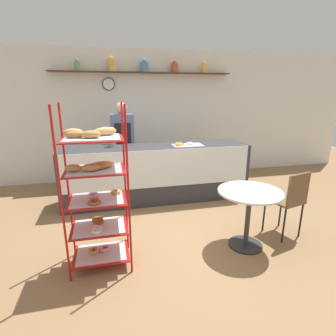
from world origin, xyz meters
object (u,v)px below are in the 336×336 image
at_px(cafe_table, 249,205).
at_px(person_worker, 123,144).
at_px(cafe_chair, 291,197).
at_px(coffee_carafe, 112,137).
at_px(donut_tray_counter, 183,144).
at_px(pastry_rack, 96,189).

bearing_deg(cafe_table, person_worker, 120.73).
bearing_deg(cafe_chair, cafe_table, -7.59).
relative_size(coffee_carafe, donut_tray_counter, 0.64).
height_order(cafe_table, cafe_chair, cafe_chair).
bearing_deg(pastry_rack, coffee_carafe, 82.74).
bearing_deg(cafe_table, coffee_carafe, 129.54).
bearing_deg(donut_tray_counter, cafe_chair, -58.50).
xyz_separation_m(person_worker, cafe_chair, (1.96, -2.17, -0.36)).
distance_m(cafe_chair, coffee_carafe, 2.85).
height_order(person_worker, coffee_carafe, person_worker).
height_order(person_worker, cafe_chair, person_worker).
distance_m(cafe_table, coffee_carafe, 2.46).
height_order(pastry_rack, donut_tray_counter, pastry_rack).
relative_size(cafe_chair, coffee_carafe, 2.75).
relative_size(cafe_chair, donut_tray_counter, 1.76).
xyz_separation_m(pastry_rack, coffee_carafe, (0.23, 1.80, 0.24)).
distance_m(cafe_table, donut_tray_counter, 1.75).
bearing_deg(coffee_carafe, person_worker, 63.74).
bearing_deg(donut_tray_counter, cafe_table, -78.39).
height_order(coffee_carafe, donut_tray_counter, coffee_carafe).
xyz_separation_m(cafe_table, coffee_carafe, (-1.53, 1.85, 0.58)).
height_order(pastry_rack, coffee_carafe, pastry_rack).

